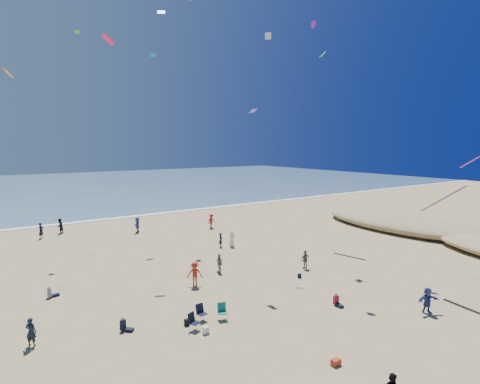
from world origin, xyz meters
TOP-DOWN VIEW (x-y plane):
  - ocean at (0.00, 95.00)m, footprint 220.00×100.00m
  - surf_line at (0.00, 45.00)m, footprint 220.00×1.20m
  - standing_flyers at (4.00, 18.58)m, footprint 29.65×44.03m
  - seated_group at (2.15, 5.88)m, footprint 16.37×24.77m
  - chair_cluster at (0.55, 9.40)m, footprint 2.77×1.52m
  - white_tote at (-0.08, 8.36)m, footprint 0.35×0.20m
  - black_backpack at (-0.52, 9.86)m, footprint 0.30×0.22m
  - cooler at (3.62, 2.15)m, footprint 0.45×0.30m
  - navy_bag at (10.50, 11.99)m, footprint 0.28×0.18m
  - kites_aloft at (11.47, 11.80)m, footprint 41.98×35.57m

SIDE VIEW (x-z plane):
  - ocean at x=0.00m, z-range 0.00..0.06m
  - surf_line at x=0.00m, z-range 0.00..0.08m
  - cooler at x=3.62m, z-range 0.00..0.30m
  - navy_bag at x=10.50m, z-range 0.00..0.34m
  - black_backpack at x=-0.52m, z-range 0.00..0.38m
  - white_tote at x=-0.08m, z-range 0.00..0.40m
  - seated_group at x=2.15m, z-range 0.00..0.84m
  - chair_cluster at x=0.55m, z-range 0.00..1.00m
  - standing_flyers at x=4.00m, z-range -0.09..1.82m
  - kites_aloft at x=11.47m, z-range 0.41..26.40m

